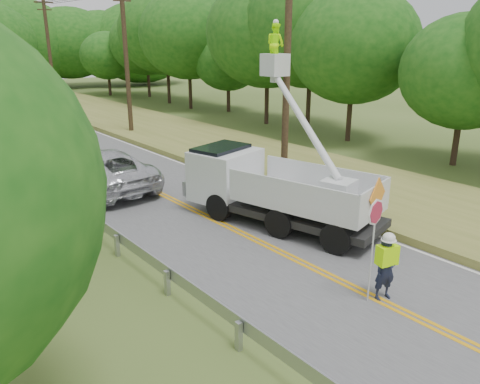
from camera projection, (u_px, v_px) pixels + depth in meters
ground at (388, 305)px, 12.15m from camera, size 140.00×140.00×0.00m
road at (133, 181)px, 22.45m from camera, size 7.20×96.00×0.03m
guardrail at (38, 181)px, 20.55m from camera, size 0.18×48.00×0.77m
utility_poles at (184, 59)px, 26.01m from camera, size 1.60×43.30×10.00m
tall_grass_verge at (248, 155)px, 26.66m from camera, size 7.00×96.00×0.30m
treeline_right at (250, 38)px, 36.69m from camera, size 10.39×50.64×11.54m
flagger at (386, 264)px, 12.13m from camera, size 1.12×0.56×2.79m
bucket_truck at (260, 175)px, 17.66m from camera, size 5.09×7.57×7.00m
suv_silver at (101, 170)px, 20.96m from camera, size 3.07×6.44×1.77m
suv_darkgrey at (21, 128)px, 30.76m from camera, size 3.43×5.72×1.55m
yard_sign at (313, 177)px, 21.26m from camera, size 0.50×0.08×0.72m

